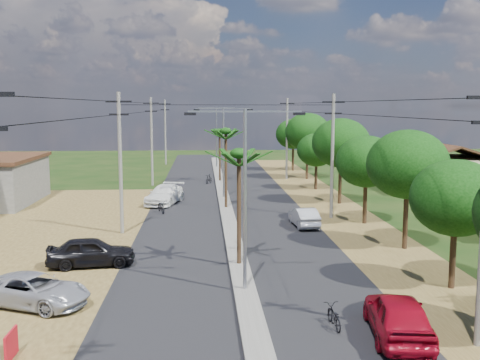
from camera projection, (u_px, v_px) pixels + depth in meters
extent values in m
plane|color=black|center=(245.00, 293.00, 24.57)|extent=(160.00, 160.00, 0.00)
cube|color=black|center=(229.00, 222.00, 39.41)|extent=(12.00, 110.00, 0.04)
cube|color=#605E56|center=(227.00, 213.00, 42.37)|extent=(1.00, 90.00, 0.18)
cube|color=#513F1B|center=(348.00, 221.00, 39.96)|extent=(5.00, 90.00, 0.03)
cube|color=tan|center=(443.00, 174.00, 53.42)|extent=(7.00, 7.00, 3.30)
cylinder|color=black|center=(453.00, 247.00, 24.93)|extent=(0.28, 0.28, 3.85)
ellipsoid|color=black|center=(456.00, 198.00, 24.64)|extent=(4.00, 4.00, 3.40)
cylinder|color=black|center=(406.00, 210.00, 31.83)|extent=(0.28, 0.28, 4.55)
ellipsoid|color=black|center=(408.00, 164.00, 31.49)|extent=(4.60, 4.60, 3.91)
cylinder|color=black|center=(365.00, 195.00, 38.77)|extent=(0.28, 0.28, 4.06)
ellipsoid|color=black|center=(366.00, 161.00, 38.46)|extent=(4.20, 4.20, 3.57)
cylinder|color=black|center=(340.00, 176.00, 46.65)|extent=(0.28, 0.28, 4.76)
ellipsoid|color=black|center=(341.00, 143.00, 46.29)|extent=(4.80, 4.80, 4.08)
cylinder|color=black|center=(316.00, 171.00, 54.61)|extent=(0.28, 0.28, 3.64)
ellipsoid|color=black|center=(316.00, 150.00, 54.34)|extent=(3.80, 3.80, 3.23)
cylinder|color=black|center=(307.00, 157.00, 62.48)|extent=(0.28, 0.28, 4.90)
ellipsoid|color=black|center=(308.00, 132.00, 62.11)|extent=(5.00, 5.00, 4.25)
cylinder|color=black|center=(293.00, 154.00, 70.41)|extent=(0.28, 0.28, 4.34)
ellipsoid|color=black|center=(293.00, 134.00, 70.09)|extent=(4.40, 4.40, 3.74)
cylinder|color=black|center=(239.00, 211.00, 28.15)|extent=(0.22, 0.22, 5.80)
cylinder|color=black|center=(226.00, 171.00, 43.95)|extent=(0.22, 0.22, 6.20)
cylinder|color=black|center=(220.00, 157.00, 59.82)|extent=(0.22, 0.22, 5.50)
cylinder|color=gray|center=(245.00, 203.00, 24.05)|extent=(0.16, 0.16, 8.00)
cube|color=gray|center=(273.00, 111.00, 23.61)|extent=(2.40, 0.08, 0.08)
cube|color=gray|center=(216.00, 111.00, 23.46)|extent=(2.40, 0.08, 0.08)
cube|color=black|center=(299.00, 114.00, 23.70)|extent=(0.50, 0.18, 0.12)
cube|color=black|center=(190.00, 114.00, 23.40)|extent=(0.50, 0.18, 0.12)
cylinder|color=gray|center=(224.00, 154.00, 48.78)|extent=(0.16, 0.16, 8.00)
cube|color=gray|center=(237.00, 109.00, 48.34)|extent=(2.40, 0.08, 0.08)
cube|color=gray|center=(209.00, 109.00, 48.19)|extent=(2.40, 0.08, 0.08)
cube|color=black|center=(250.00, 110.00, 48.43)|extent=(0.50, 0.18, 0.12)
cube|color=black|center=(197.00, 110.00, 48.13)|extent=(0.50, 0.18, 0.12)
cylinder|color=gray|center=(217.00, 138.00, 73.51)|extent=(0.16, 0.16, 8.00)
cube|color=gray|center=(226.00, 108.00, 73.07)|extent=(2.40, 0.08, 0.08)
cube|color=gray|center=(207.00, 108.00, 72.92)|extent=(2.40, 0.08, 0.08)
cube|color=black|center=(234.00, 108.00, 73.16)|extent=(0.50, 0.18, 0.12)
cube|color=black|center=(199.00, 108.00, 72.86)|extent=(0.50, 0.18, 0.12)
cylinder|color=#605E56|center=(120.00, 164.00, 35.39)|extent=(0.24, 0.24, 9.00)
cube|color=black|center=(119.00, 102.00, 34.88)|extent=(1.60, 0.12, 0.12)
cube|color=black|center=(119.00, 114.00, 34.99)|extent=(1.20, 0.12, 0.12)
cylinder|color=#605E56|center=(152.00, 142.00, 57.16)|extent=(0.24, 0.24, 9.00)
cube|color=black|center=(151.00, 103.00, 56.65)|extent=(1.60, 0.12, 0.12)
cube|color=black|center=(151.00, 111.00, 56.75)|extent=(1.20, 0.12, 0.12)
cylinder|color=#605E56|center=(165.00, 132.00, 77.93)|extent=(0.24, 0.24, 9.00)
cube|color=black|center=(165.00, 104.00, 77.42)|extent=(1.60, 0.12, 0.12)
cube|color=black|center=(165.00, 110.00, 77.52)|extent=(1.20, 0.12, 0.12)
cylinder|color=#605E56|center=(332.00, 157.00, 40.30)|extent=(0.24, 0.24, 9.00)
cube|color=black|center=(333.00, 102.00, 39.79)|extent=(1.60, 0.12, 0.12)
cube|color=black|center=(333.00, 113.00, 39.89)|extent=(1.20, 0.12, 0.12)
cylinder|color=#605E56|center=(287.00, 139.00, 62.06)|extent=(0.24, 0.24, 9.00)
cube|color=black|center=(287.00, 103.00, 61.55)|extent=(1.60, 0.12, 0.12)
cube|color=black|center=(287.00, 111.00, 61.65)|extent=(1.20, 0.12, 0.12)
imported|color=maroon|center=(398.00, 316.00, 19.65)|extent=(2.54, 4.95, 1.61)
imported|color=#A4A6AC|center=(304.00, 217.00, 37.91)|extent=(1.62, 4.00, 1.29)
imported|color=silver|center=(165.00, 195.00, 46.62)|extent=(3.45, 5.71, 1.55)
imported|color=#A4A6AC|center=(34.00, 291.00, 22.83)|extent=(5.14, 3.82, 1.30)
imported|color=black|center=(91.00, 252.00, 28.47)|extent=(4.58, 2.32, 1.49)
imported|color=black|center=(334.00, 317.00, 20.62)|extent=(0.65, 1.61, 0.83)
imported|color=black|center=(161.00, 207.00, 42.76)|extent=(1.18, 1.98, 0.98)
imported|color=black|center=(209.00, 179.00, 58.81)|extent=(1.02, 1.65, 0.96)
cube|color=#A60F1A|center=(11.00, 345.00, 18.05)|extent=(0.08, 1.14, 0.95)
cylinder|color=black|center=(6.00, 360.00, 17.56)|extent=(0.04, 0.04, 0.48)
cylinder|color=black|center=(17.00, 346.00, 18.60)|extent=(0.04, 0.04, 0.48)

